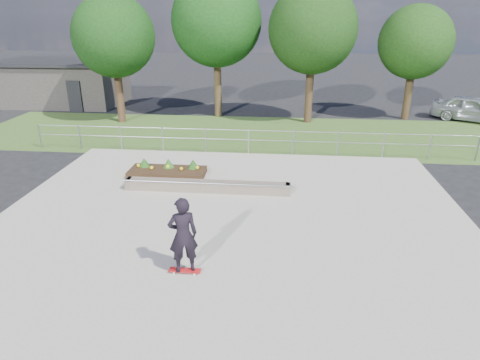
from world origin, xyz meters
name	(u,v)px	position (x,y,z in m)	size (l,w,h in m)	color
ground	(228,232)	(0.00, 0.00, 0.00)	(120.00, 120.00, 0.00)	black
grass_verge	(254,134)	(0.00, 11.00, 0.01)	(30.00, 8.00, 0.02)	#345120
concrete_slab	(228,231)	(0.00, 0.00, 0.03)	(15.00, 15.00, 0.06)	gray
fence	(249,138)	(0.00, 7.50, 0.77)	(20.06, 0.06, 1.20)	gray
building	(63,82)	(-14.00, 18.00, 1.51)	(8.40, 5.40, 3.00)	#302D2B
tree_far_left	(114,36)	(-8.00, 13.00, 4.85)	(4.55, 4.55, 7.15)	#352015
tree_mid_left	(217,21)	(-2.50, 15.00, 5.61)	(5.25, 5.25, 8.25)	#332414
tree_mid_right	(313,29)	(3.00, 14.00, 5.23)	(4.90, 4.90, 7.70)	#2F1F13
tree_far_right	(415,42)	(9.00, 15.50, 4.48)	(4.20, 4.20, 6.60)	black
grind_ledge	(207,186)	(-1.13, 2.87, 0.26)	(6.00, 0.44, 0.43)	brown
planter_bed	(168,170)	(-2.99, 4.41, 0.24)	(3.00, 1.20, 0.61)	black
skateboarder	(183,235)	(-0.81, -2.30, 1.12)	(0.84, 0.70, 2.05)	silver
parked_car	(472,109)	(12.74, 15.23, 0.76)	(1.79, 4.45, 1.52)	#A1A6AA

